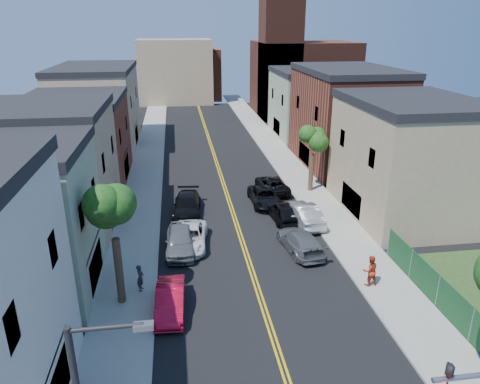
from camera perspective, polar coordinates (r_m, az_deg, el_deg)
name	(u,v)px	position (r m, az deg, el deg)	size (l,w,h in m)	color
sidewalk_left	(146,166)	(50.80, -11.86, 3.21)	(3.20, 100.00, 0.15)	gray
sidewalk_right	(285,160)	(52.14, 5.76, 4.01)	(3.20, 100.00, 0.15)	gray
curb_left	(162,166)	(50.71, -9.88, 3.32)	(0.30, 100.00, 0.15)	gray
curb_right	(270,161)	(51.75, 3.87, 3.94)	(0.30, 100.00, 0.15)	gray
bldg_left_palegrn	(8,227)	(28.39, -27.41, -4.02)	(9.00, 8.00, 8.50)	gray
bldg_left_tan_near	(48,173)	(36.35, -23.22, 2.22)	(9.00, 10.00, 9.00)	#998466
bldg_left_brick	(77,143)	(46.78, -19.97, 5.89)	(9.00, 12.00, 8.00)	brown
bldg_left_tan_far	(98,109)	(60.10, -17.59, 9.98)	(9.00, 16.00, 9.50)	#998466
bldg_right_tan	(408,161)	(38.71, 20.51, 3.66)	(9.00, 12.00, 9.00)	#998466
bldg_right_brick	(346,120)	(50.91, 13.26, 8.87)	(9.00, 14.00, 10.00)	brown
bldg_right_palegrn	(309,105)	(64.06, 8.73, 10.86)	(9.00, 12.00, 8.50)	gray
church	(298,72)	(78.66, 7.34, 14.94)	(16.20, 14.20, 22.60)	#4C2319
backdrop_left	(175,72)	(90.87, -8.21, 14.88)	(14.00, 8.00, 12.00)	#998466
backdrop_center	(195,75)	(95.05, -5.71, 14.63)	(10.00, 8.00, 10.00)	brown
fence_right	(454,307)	(26.59, 25.50, -13.11)	(0.04, 15.00, 1.90)	#143F1E
tree_left_mid	(111,196)	(24.23, -16.04, -0.47)	(5.20, 5.20, 9.29)	#3B2D1D
tree_right_far	(314,132)	(41.39, 9.34, 7.56)	(4.40, 4.40, 8.03)	#3B2D1D
red_sedan	(170,300)	(25.63, -8.86, -13.43)	(1.53, 4.40, 1.45)	red
white_pickup	(190,237)	(32.27, -6.41, -5.71)	(2.35, 5.09, 1.42)	white
grey_car_left	(180,240)	(31.59, -7.59, -6.08)	(2.01, 5.00, 1.70)	slate
black_car_left	(187,205)	(37.57, -6.75, -1.65)	(2.20, 5.42, 1.57)	black
grey_car_right	(300,241)	(31.69, 7.66, -6.21)	(2.08, 5.11, 1.48)	#575A5F
black_car_right	(283,211)	(36.26, 5.47, -2.44)	(1.87, 4.66, 1.59)	black
silver_car_right	(303,214)	(35.80, 7.96, -2.75)	(1.82, 5.21, 1.72)	#A5A7AD
dark_car_right_far	(272,185)	(42.26, 4.08, 0.95)	(2.42, 5.25, 1.46)	black
black_suv_lane	(265,197)	(39.33, 3.14, -0.60)	(2.36, 5.11, 1.42)	black
pedestrian_left	(140,278)	(27.44, -12.55, -10.58)	(0.61, 0.40, 1.66)	#24242B
pedestrian_right	(370,271)	(28.31, 16.20, -9.57)	(0.94, 0.73, 1.94)	#A52E19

